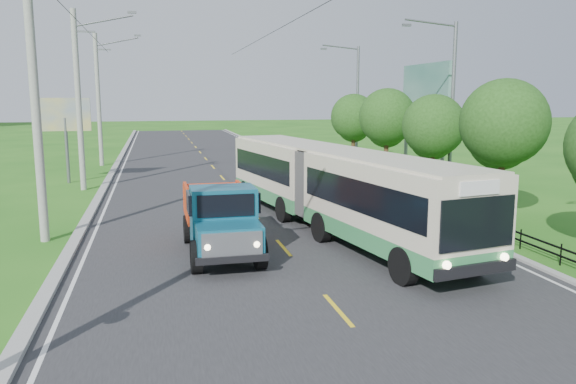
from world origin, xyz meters
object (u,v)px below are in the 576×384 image
object	(u,v)px
planter_mid	(410,193)
planter_far	(356,173)
streetlight_far	(355,102)
billboard_left	(65,120)
streetlight_mid	(450,104)
billboard_right	(425,95)
pole_near	(36,101)
pole_mid	(79,100)
tree_fifth	(387,120)
planter_near	(501,227)
tree_fourth	(433,129)
tree_third	(503,127)
dump_truck	(220,214)
pole_far	(99,99)
tree_back	(354,119)
bus	(332,183)

from	to	relation	value
planter_mid	planter_far	size ratio (longest dim) A/B	1.00
streetlight_far	billboard_left	distance (m)	20.56
streetlight_mid	billboard_right	distance (m)	6.24
pole_near	planter_mid	world-z (taller)	pole_near
pole_mid	tree_fifth	world-z (taller)	pole_mid
pole_mid	planter_near	world-z (taller)	pole_mid
tree_fourth	billboard_left	distance (m)	21.72
tree_third	dump_truck	world-z (taller)	tree_third
tree_third	streetlight_mid	distance (m)	5.98
tree_fifth	dump_truck	distance (m)	18.90
pole_far	tree_fifth	distance (m)	22.25
streetlight_far	planter_mid	size ratio (longest dim) A/B	13.54
pole_mid	planter_mid	world-z (taller)	pole_mid
planter_near	pole_far	bearing A→B (deg)	121.99
tree_back	pole_far	bearing A→B (deg)	159.26
pole_near	streetlight_mid	bearing A→B (deg)	14.81
streetlight_mid	planter_near	world-z (taller)	streetlight_mid
bus	planter_near	bearing A→B (deg)	-29.54
tree_third	planter_near	size ratio (longest dim) A/B	8.96
tree_third	planter_far	xyz separation A→B (m)	(-1.26, 13.86, -3.70)
pole_mid	streetlight_far	size ratio (longest dim) A/B	1.10
pole_far	streetlight_mid	distance (m)	26.80
tree_back	billboard_right	world-z (taller)	billboard_right
pole_near	streetlight_far	size ratio (longest dim) A/B	1.10
streetlight_mid	planter_mid	world-z (taller)	streetlight_mid
streetlight_far	dump_truck	bearing A→B (deg)	-120.08
pole_near	pole_mid	world-z (taller)	same
tree_fourth	tree_fifth	distance (m)	6.01
tree_fourth	planter_mid	distance (m)	3.53
tree_fourth	planter_far	world-z (taller)	tree_fourth
planter_near	planter_far	distance (m)	16.00
pole_far	streetlight_mid	world-z (taller)	pole_far
tree_third	tree_back	xyz separation A→B (m)	(-0.00, 18.00, -0.33)
pole_mid	dump_truck	xyz separation A→B (m)	(6.05, -15.19, -3.73)
tree_back	streetlight_mid	distance (m)	12.23
tree_back	streetlight_far	world-z (taller)	streetlight_far
streetlight_far	dump_truck	xyz separation A→B (m)	(-12.85, -22.19, -3.54)
pole_near	billboard_left	bearing A→B (deg)	94.72
pole_mid	streetlight_far	distance (m)	20.16
streetlight_mid	bus	world-z (taller)	streetlight_mid
billboard_right	streetlight_mid	bearing A→B (deg)	-105.44
tree_fourth	dump_truck	distance (m)	14.83
tree_fifth	planter_far	size ratio (longest dim) A/B	8.66
dump_truck	tree_fifth	bearing A→B (deg)	49.73
planter_mid	planter_far	xyz separation A→B (m)	(0.00, 8.00, 0.00)
streetlight_far	billboard_right	distance (m)	8.18
streetlight_far	pole_mid	bearing A→B (deg)	-159.68
tree_back	dump_truck	xyz separation A→B (m)	(-12.06, -20.33, -2.29)
tree_back	pole_mid	bearing A→B (deg)	-164.16
streetlight_mid	dump_truck	world-z (taller)	streetlight_mid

